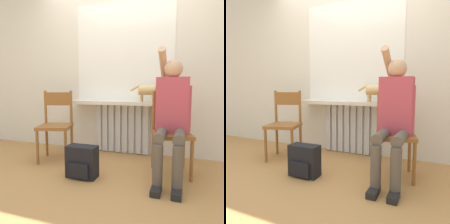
% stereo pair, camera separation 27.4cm
% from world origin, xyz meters
% --- Properties ---
extents(ground_plane, '(12.00, 12.00, 0.00)m').
position_xyz_m(ground_plane, '(0.00, 0.00, 0.00)').
color(ground_plane, '#B27F47').
extents(wall_with_window, '(7.00, 0.06, 2.70)m').
position_xyz_m(wall_with_window, '(0.00, 1.23, 1.35)').
color(wall_with_window, silver).
rests_on(wall_with_window, ground_plane).
extents(radiator, '(0.81, 0.08, 0.72)m').
position_xyz_m(radiator, '(0.00, 1.15, 0.36)').
color(radiator, silver).
rests_on(radiator, ground_plane).
extents(windowsill, '(1.49, 0.27, 0.05)m').
position_xyz_m(windowsill, '(0.00, 1.06, 0.75)').
color(windowsill, silver).
rests_on(windowsill, radiator).
extents(window_glass, '(1.43, 0.01, 1.39)m').
position_xyz_m(window_glass, '(0.00, 1.20, 1.47)').
color(window_glass, white).
rests_on(window_glass, windowsill).
extents(chair_left, '(0.51, 0.51, 0.92)m').
position_xyz_m(chair_left, '(-0.75, 0.58, 0.48)').
color(chair_left, brown).
rests_on(chair_left, ground_plane).
extents(chair_right, '(0.49, 0.49, 0.92)m').
position_xyz_m(chair_right, '(0.73, 0.58, 0.48)').
color(chair_right, brown).
rests_on(chair_right, ground_plane).
extents(person, '(0.36, 1.00, 1.40)m').
position_xyz_m(person, '(0.74, 0.47, 0.70)').
color(person, brown).
rests_on(person, ground_plane).
extents(cat, '(0.43, 0.13, 0.24)m').
position_xyz_m(cat, '(0.41, 1.01, 0.92)').
color(cat, '#DBB77A').
rests_on(cat, windowsill).
extents(backpack, '(0.33, 0.20, 0.34)m').
position_xyz_m(backpack, '(-0.16, 0.15, 0.17)').
color(backpack, black).
rests_on(backpack, ground_plane).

